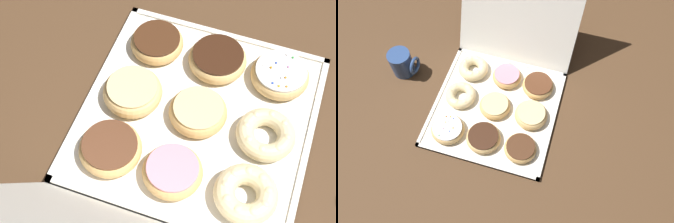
% 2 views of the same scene
% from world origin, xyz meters
% --- Properties ---
extents(ground_plane, '(3.00, 3.00, 0.00)m').
position_xyz_m(ground_plane, '(0.00, 0.00, 0.00)').
color(ground_plane, '#4C331E').
extents(donut_box, '(0.44, 0.44, 0.01)m').
position_xyz_m(donut_box, '(0.00, 0.00, 0.01)').
color(donut_box, silver).
rests_on(donut_box, ground).
extents(sprinkle_donut_0, '(0.12, 0.12, 0.04)m').
position_xyz_m(sprinkle_donut_0, '(-0.13, -0.14, 0.03)').
color(sprinkle_donut_0, '#E5B770').
rests_on(sprinkle_donut_0, donut_box).
extents(chocolate_frosted_donut_1, '(0.12, 0.12, 0.04)m').
position_xyz_m(chocolate_frosted_donut_1, '(0.00, -0.13, 0.03)').
color(chocolate_frosted_donut_1, '#E5B770').
rests_on(chocolate_frosted_donut_1, donut_box).
extents(chocolate_frosted_donut_2, '(0.11, 0.11, 0.04)m').
position_xyz_m(chocolate_frosted_donut_2, '(0.13, -0.13, 0.03)').
color(chocolate_frosted_donut_2, tan).
rests_on(chocolate_frosted_donut_2, donut_box).
extents(cruller_donut_3, '(0.11, 0.11, 0.04)m').
position_xyz_m(cruller_donut_3, '(-0.13, 0.01, 0.03)').
color(cruller_donut_3, beige).
rests_on(cruller_donut_3, donut_box).
extents(glazed_ring_donut_4, '(0.11, 0.11, 0.04)m').
position_xyz_m(glazed_ring_donut_4, '(0.00, -0.00, 0.03)').
color(glazed_ring_donut_4, tan).
rests_on(glazed_ring_donut_4, donut_box).
extents(glazed_ring_donut_5, '(0.12, 0.12, 0.04)m').
position_xyz_m(glazed_ring_donut_5, '(0.13, 0.00, 0.03)').
color(glazed_ring_donut_5, '#E5B770').
rests_on(glazed_ring_donut_5, donut_box).
extents(cruller_donut_6, '(0.11, 0.11, 0.04)m').
position_xyz_m(cruller_donut_6, '(-0.13, 0.13, 0.03)').
color(cruller_donut_6, beige).
rests_on(cruller_donut_6, donut_box).
extents(pink_frosted_donut_7, '(0.11, 0.11, 0.04)m').
position_xyz_m(pink_frosted_donut_7, '(0.01, 0.13, 0.03)').
color(pink_frosted_donut_7, tan).
rests_on(pink_frosted_donut_7, donut_box).
extents(chocolate_frosted_donut_8, '(0.12, 0.12, 0.04)m').
position_xyz_m(chocolate_frosted_donut_8, '(0.13, 0.13, 0.03)').
color(chocolate_frosted_donut_8, tan).
rests_on(chocolate_frosted_donut_8, donut_box).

